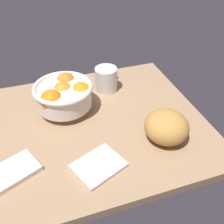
{
  "coord_description": "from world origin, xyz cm",
  "views": [
    {
      "loc": [
        -16.58,
        -68.67,
        61.43
      ],
      "look_at": [
        5.93,
        -2.09,
        5.0
      ],
      "focal_mm": 43.12,
      "sensor_mm": 36.0,
      "label": 1
    }
  ],
  "objects_px": {
    "bread_loaf": "(166,127)",
    "napkin_spare": "(98,166)",
    "fruit_bowl": "(64,94)",
    "napkin_folded": "(13,172)",
    "mug": "(106,79)"
  },
  "relations": [
    {
      "from": "fruit_bowl",
      "to": "napkin_spare",
      "type": "height_order",
      "value": "fruit_bowl"
    },
    {
      "from": "fruit_bowl",
      "to": "napkin_spare",
      "type": "relative_size",
      "value": 1.52
    },
    {
      "from": "fruit_bowl",
      "to": "mug",
      "type": "distance_m",
      "value": 0.2
    },
    {
      "from": "bread_loaf",
      "to": "napkin_folded",
      "type": "height_order",
      "value": "bread_loaf"
    },
    {
      "from": "bread_loaf",
      "to": "napkin_spare",
      "type": "height_order",
      "value": "bread_loaf"
    },
    {
      "from": "fruit_bowl",
      "to": "napkin_spare",
      "type": "xyz_separation_m",
      "value": [
        0.04,
        -0.3,
        -0.06
      ]
    },
    {
      "from": "napkin_spare",
      "to": "mug",
      "type": "distance_m",
      "value": 0.41
    },
    {
      "from": "fruit_bowl",
      "to": "bread_loaf",
      "type": "xyz_separation_m",
      "value": [
        0.27,
        -0.25,
        -0.02
      ]
    },
    {
      "from": "fruit_bowl",
      "to": "napkin_folded",
      "type": "xyz_separation_m",
      "value": [
        -0.2,
        -0.24,
        -0.06
      ]
    },
    {
      "from": "fruit_bowl",
      "to": "mug",
      "type": "height_order",
      "value": "fruit_bowl"
    },
    {
      "from": "fruit_bowl",
      "to": "napkin_spare",
      "type": "bearing_deg",
      "value": -82.86
    },
    {
      "from": "bread_loaf",
      "to": "napkin_folded",
      "type": "relative_size",
      "value": 1.01
    },
    {
      "from": "bread_loaf",
      "to": "napkin_spare",
      "type": "relative_size",
      "value": 1.03
    },
    {
      "from": "fruit_bowl",
      "to": "mug",
      "type": "bearing_deg",
      "value": 24.22
    },
    {
      "from": "fruit_bowl",
      "to": "bread_loaf",
      "type": "relative_size",
      "value": 1.48
    }
  ]
}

